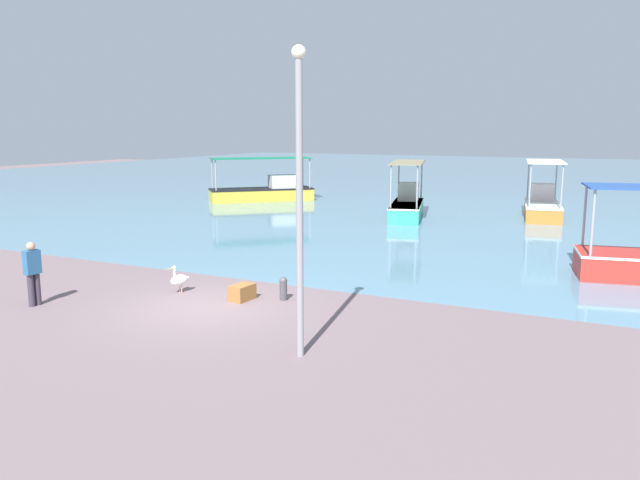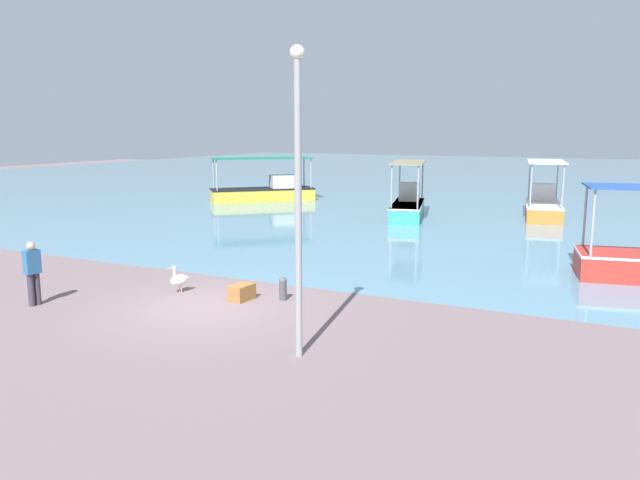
{
  "view_description": "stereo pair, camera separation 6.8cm",
  "coord_description": "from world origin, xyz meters",
  "px_view_note": "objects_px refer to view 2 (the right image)",
  "views": [
    {
      "loc": [
        9.51,
        -12.66,
        4.55
      ],
      "look_at": [
        0.74,
        5.13,
        1.01
      ],
      "focal_mm": 35.0,
      "sensor_mm": 36.0,
      "label": 1
    },
    {
      "loc": [
        9.57,
        -12.63,
        4.55
      ],
      "look_at": [
        0.74,
        5.13,
        1.01
      ],
      "focal_mm": 35.0,
      "sensor_mm": 36.0,
      "label": 2
    }
  ],
  "objects_px": {
    "mooring_bollard": "(283,288)",
    "fishing_boat_near_left": "(408,205)",
    "pelican": "(179,279)",
    "fishing_boat_outer": "(266,190)",
    "cargo_crate": "(242,292)",
    "fishing_boat_near_right": "(543,205)",
    "fisherman_standing": "(33,271)",
    "lamp_post": "(298,188)"
  },
  "relations": [
    {
      "from": "fisherman_standing",
      "to": "cargo_crate",
      "type": "bearing_deg",
      "value": 31.97
    },
    {
      "from": "fishing_boat_near_right",
      "to": "fisherman_standing",
      "type": "relative_size",
      "value": 3.14
    },
    {
      "from": "fishing_boat_near_right",
      "to": "pelican",
      "type": "xyz_separation_m",
      "value": [
        -7.23,
        -20.51,
        -0.28
      ]
    },
    {
      "from": "fishing_boat_near_left",
      "to": "fisherman_standing",
      "type": "xyz_separation_m",
      "value": [
        -3.46,
        -20.08,
        0.24
      ]
    },
    {
      "from": "mooring_bollard",
      "to": "pelican",
      "type": "bearing_deg",
      "value": -168.41
    },
    {
      "from": "pelican",
      "to": "fisherman_standing",
      "type": "distance_m",
      "value": 3.76
    },
    {
      "from": "pelican",
      "to": "fisherman_standing",
      "type": "xyz_separation_m",
      "value": [
        -2.55,
        -2.72,
        0.53
      ]
    },
    {
      "from": "mooring_bollard",
      "to": "cargo_crate",
      "type": "height_order",
      "value": "mooring_bollard"
    },
    {
      "from": "fisherman_standing",
      "to": "lamp_post",
      "type": "bearing_deg",
      "value": -1.26
    },
    {
      "from": "fishing_boat_near_right",
      "to": "lamp_post",
      "type": "height_order",
      "value": "lamp_post"
    },
    {
      "from": "fishing_boat_near_left",
      "to": "pelican",
      "type": "distance_m",
      "value": 17.39
    },
    {
      "from": "fishing_boat_near_left",
      "to": "mooring_bollard",
      "type": "xyz_separation_m",
      "value": [
        2.1,
        -16.74,
        -0.33
      ]
    },
    {
      "from": "mooring_bollard",
      "to": "fishing_boat_near_left",
      "type": "bearing_deg",
      "value": 97.16
    },
    {
      "from": "fishing_boat_near_right",
      "to": "fishing_boat_near_left",
      "type": "height_order",
      "value": "fishing_boat_near_right"
    },
    {
      "from": "fishing_boat_outer",
      "to": "mooring_bollard",
      "type": "bearing_deg",
      "value": -57.55
    },
    {
      "from": "fishing_boat_near_right",
      "to": "pelican",
      "type": "bearing_deg",
      "value": -109.42
    },
    {
      "from": "lamp_post",
      "to": "fishing_boat_near_right",
      "type": "bearing_deg",
      "value": 85.51
    },
    {
      "from": "fishing_boat_outer",
      "to": "cargo_crate",
      "type": "height_order",
      "value": "fishing_boat_outer"
    },
    {
      "from": "pelican",
      "to": "mooring_bollard",
      "type": "bearing_deg",
      "value": 11.59
    },
    {
      "from": "fishing_boat_near_left",
      "to": "pelican",
      "type": "relative_size",
      "value": 6.81
    },
    {
      "from": "mooring_bollard",
      "to": "cargo_crate",
      "type": "bearing_deg",
      "value": -154.17
    },
    {
      "from": "lamp_post",
      "to": "cargo_crate",
      "type": "distance_m",
      "value": 5.56
    },
    {
      "from": "fishing_boat_near_left",
      "to": "pelican",
      "type": "xyz_separation_m",
      "value": [
        -0.91,
        -17.36,
        -0.29
      ]
    },
    {
      "from": "lamp_post",
      "to": "fisherman_standing",
      "type": "height_order",
      "value": "lamp_post"
    },
    {
      "from": "fishing_boat_near_right",
      "to": "fisherman_standing",
      "type": "bearing_deg",
      "value": -112.85
    },
    {
      "from": "fishing_boat_near_left",
      "to": "cargo_crate",
      "type": "bearing_deg",
      "value": -86.35
    },
    {
      "from": "fishing_boat_near_right",
      "to": "fisherman_standing",
      "type": "height_order",
      "value": "fishing_boat_near_right"
    },
    {
      "from": "fishing_boat_outer",
      "to": "cargo_crate",
      "type": "bearing_deg",
      "value": -60.24
    },
    {
      "from": "fishing_boat_outer",
      "to": "mooring_bollard",
      "type": "distance_m",
      "value": 23.76
    },
    {
      "from": "fishing_boat_outer",
      "to": "mooring_bollard",
      "type": "height_order",
      "value": "fishing_boat_outer"
    },
    {
      "from": "pelican",
      "to": "cargo_crate",
      "type": "bearing_deg",
      "value": 3.73
    },
    {
      "from": "pelican",
      "to": "fisherman_standing",
      "type": "bearing_deg",
      "value": -133.23
    },
    {
      "from": "fishing_boat_near_left",
      "to": "cargo_crate",
      "type": "height_order",
      "value": "fishing_boat_near_left"
    },
    {
      "from": "fishing_boat_near_right",
      "to": "fishing_boat_outer",
      "type": "distance_m",
      "value": 16.97
    },
    {
      "from": "fisherman_standing",
      "to": "cargo_crate",
      "type": "distance_m",
      "value": 5.42
    },
    {
      "from": "pelican",
      "to": "lamp_post",
      "type": "relative_size",
      "value": 0.13
    },
    {
      "from": "fishing_boat_outer",
      "to": "fishing_boat_near_left",
      "type": "bearing_deg",
      "value": -17.23
    },
    {
      "from": "lamp_post",
      "to": "pelican",
      "type": "bearing_deg",
      "value": 151.82
    },
    {
      "from": "fishing_boat_outer",
      "to": "fishing_boat_near_left",
      "type": "distance_m",
      "value": 11.14
    },
    {
      "from": "fishing_boat_outer",
      "to": "lamp_post",
      "type": "height_order",
      "value": "lamp_post"
    },
    {
      "from": "fishing_boat_near_left",
      "to": "lamp_post",
      "type": "distance_m",
      "value": 20.92
    },
    {
      "from": "fishing_boat_near_right",
      "to": "mooring_bollard",
      "type": "bearing_deg",
      "value": -101.98
    }
  ]
}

